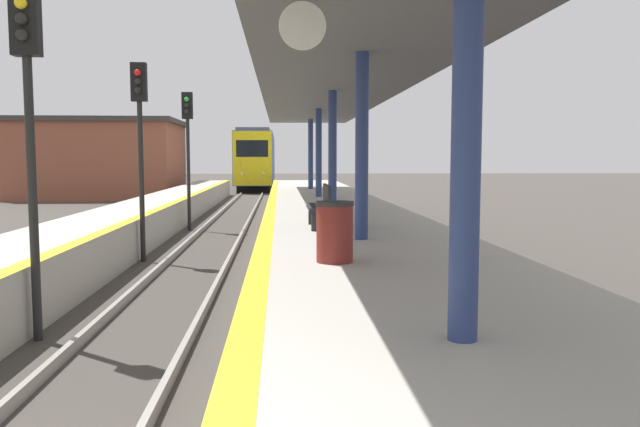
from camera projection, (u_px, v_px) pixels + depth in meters
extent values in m
cube|color=black|center=(257.00, 185.00, 52.24)|extent=(2.36, 15.83, 0.55)
cube|color=#33518C|center=(257.00, 158.00, 52.04)|extent=(2.77, 17.59, 3.87)
cube|color=yellow|center=(252.00, 158.00, 43.38)|extent=(2.72, 0.16, 3.80)
cube|color=black|center=(252.00, 149.00, 43.26)|extent=(2.22, 0.06, 1.16)
cube|color=#59595E|center=(257.00, 134.00, 51.86)|extent=(2.36, 16.71, 0.24)
sphere|color=white|center=(241.00, 174.00, 43.36)|extent=(0.18, 0.18, 0.18)
sphere|color=white|center=(263.00, 174.00, 43.46)|extent=(0.18, 0.18, 0.18)
cylinder|color=black|center=(33.00, 201.00, 8.36)|extent=(0.12, 0.12, 3.82)
cube|color=black|center=(25.00, 21.00, 8.15)|extent=(0.36, 0.20, 0.90)
sphere|color=yellow|center=(21.00, 3.00, 8.00)|extent=(0.16, 0.16, 0.16)
sphere|color=black|center=(21.00, 19.00, 8.02)|extent=(0.16, 0.16, 0.16)
sphere|color=black|center=(22.00, 35.00, 8.04)|extent=(0.16, 0.16, 0.16)
cylinder|color=black|center=(141.00, 182.00, 14.87)|extent=(0.12, 0.12, 3.82)
cube|color=black|center=(139.00, 82.00, 14.67)|extent=(0.36, 0.20, 0.90)
sphere|color=red|center=(137.00, 73.00, 14.52)|extent=(0.16, 0.16, 0.16)
sphere|color=black|center=(138.00, 81.00, 14.54)|extent=(0.16, 0.16, 0.16)
sphere|color=black|center=(138.00, 90.00, 14.55)|extent=(0.16, 0.16, 0.16)
cylinder|color=black|center=(189.00, 175.00, 21.40)|extent=(0.12, 0.12, 3.82)
cube|color=black|center=(187.00, 106.00, 21.19)|extent=(0.36, 0.20, 0.90)
sphere|color=green|center=(187.00, 99.00, 21.04)|extent=(0.16, 0.16, 0.16)
sphere|color=black|center=(187.00, 105.00, 21.06)|extent=(0.16, 0.16, 0.16)
sphere|color=black|center=(187.00, 111.00, 21.08)|extent=(0.16, 0.16, 0.16)
cylinder|color=navy|center=(466.00, 132.00, 4.96)|extent=(0.24, 0.24, 3.38)
cylinder|color=navy|center=(362.00, 147.00, 11.32)|extent=(0.24, 0.24, 3.38)
cylinder|color=navy|center=(332.00, 151.00, 17.67)|extent=(0.24, 0.24, 3.38)
cylinder|color=navy|center=(319.00, 153.00, 24.03)|extent=(0.24, 0.24, 3.38)
cylinder|color=navy|center=(311.00, 154.00, 30.39)|extent=(0.24, 0.24, 3.38)
cube|color=#515156|center=(333.00, 87.00, 17.52)|extent=(4.04, 31.98, 0.20)
cylinder|color=white|center=(302.00, 26.00, 7.31)|extent=(0.56, 0.04, 0.56)
cylinder|color=maroon|center=(335.00, 234.00, 8.90)|extent=(0.53, 0.53, 0.81)
cylinder|color=#262626|center=(335.00, 204.00, 8.87)|extent=(0.55, 0.55, 0.06)
cube|color=#28282D|center=(318.00, 207.00, 13.35)|extent=(0.44, 1.63, 0.08)
cube|color=#28282D|center=(327.00, 195.00, 13.34)|extent=(0.06, 1.63, 0.44)
cube|color=#262628|center=(320.00, 221.00, 12.72)|extent=(0.35, 0.08, 0.40)
cube|color=#262628|center=(316.00, 216.00, 14.02)|extent=(0.35, 0.08, 0.40)
cube|color=brown|center=(99.00, 161.00, 39.30)|extent=(9.74, 7.42, 4.60)
cube|color=#383333|center=(98.00, 122.00, 39.09)|extent=(10.22, 7.79, 0.30)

